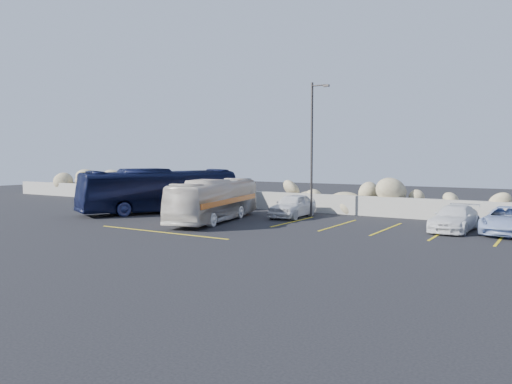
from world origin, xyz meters
The scene contains 10 objects.
ground centered at (0.00, 0.00, 0.00)m, with size 90.00×90.00×0.00m, color black.
seawall centered at (0.00, 12.00, 0.60)m, with size 60.00×0.40×1.20m, color gray.
riprap_pile centered at (0.00, 13.20, 1.30)m, with size 54.00×2.80×2.60m, color tan, non-canonical shape.
parking_lines centered at (4.64, 5.57, 0.01)m, with size 18.16×9.36×0.01m.
lamppost centered at (2.56, 9.50, 4.30)m, with size 1.14×0.18×8.00m.
vintage_bus centered at (-1.31, 4.93, 1.18)m, with size 1.98×8.48×2.36m, color beige.
tour_coach centered at (-6.99, 6.55, 1.43)m, with size 2.41×10.29×2.87m, color #101535.
car_a centered at (1.58, 8.87, 0.70)m, with size 1.66×4.13×1.41m, color white.
car_c centered at (10.89, 8.14, 0.62)m, with size 1.73×4.26×1.24m, color white.
car_d centered at (13.21, 8.54, 0.64)m, with size 2.11×4.58×1.27m, color #9AB0DB.
Camera 1 is at (15.51, -17.51, 3.62)m, focal length 35.00 mm.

